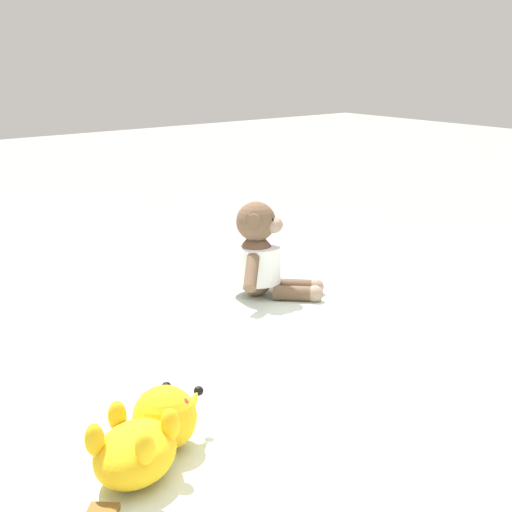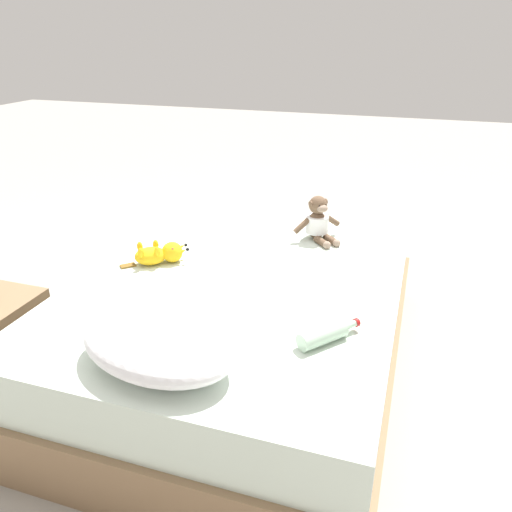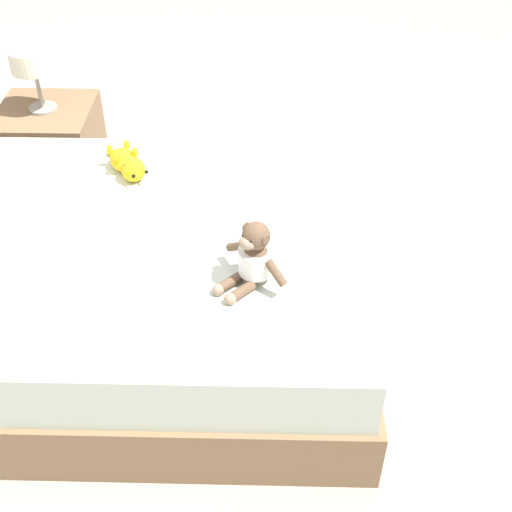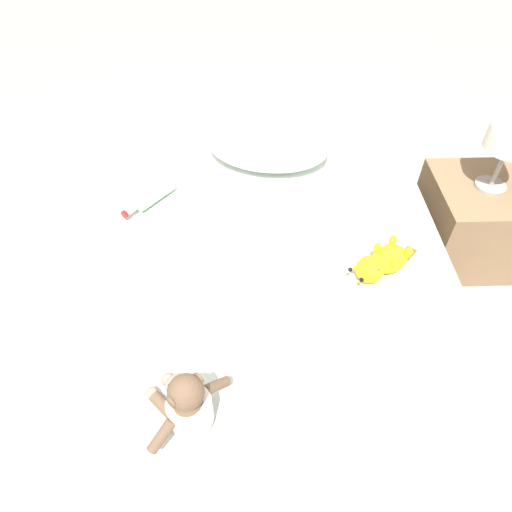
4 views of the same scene
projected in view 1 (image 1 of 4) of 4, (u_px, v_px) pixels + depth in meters
name	position (u px, v px, depth m)	size (l,w,h in m)	color
plush_monkey	(260.00, 258.00, 1.99)	(0.26, 0.26, 0.24)	brown
plush_yellow_creature	(148.00, 436.00, 1.20)	(0.30, 0.23, 0.10)	yellow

